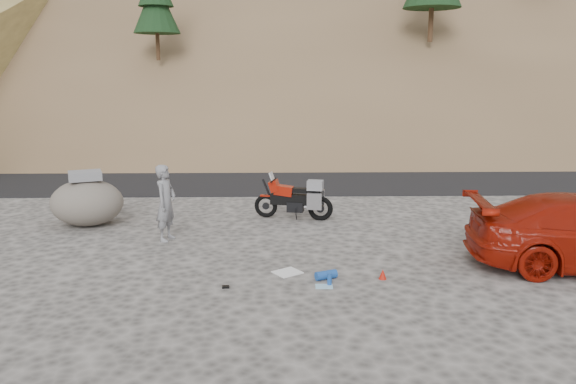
# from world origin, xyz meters

# --- Properties ---
(ground) EXTENTS (140.00, 140.00, 0.00)m
(ground) POSITION_xyz_m (0.00, 0.00, 0.00)
(ground) COLOR #454340
(ground) RESTS_ON ground
(road) EXTENTS (120.00, 7.00, 0.05)m
(road) POSITION_xyz_m (0.00, 9.00, 0.00)
(road) COLOR black
(road) RESTS_ON ground
(motorcycle) EXTENTS (2.00, 0.84, 1.20)m
(motorcycle) POSITION_xyz_m (1.56, 2.86, 0.51)
(motorcycle) COLOR black
(motorcycle) RESTS_ON ground
(man) EXTENTS (0.56, 0.70, 1.68)m
(man) POSITION_xyz_m (-1.37, 1.07, 0.00)
(man) COLOR gray
(man) RESTS_ON ground
(boulder) EXTENTS (1.93, 1.72, 1.30)m
(boulder) POSITION_xyz_m (-3.53, 2.38, 0.57)
(boulder) COLOR #615B53
(boulder) RESTS_ON ground
(gear_white_cloth) EXTENTS (0.62, 0.60, 0.02)m
(gear_white_cloth) POSITION_xyz_m (1.24, -1.09, 0.01)
(gear_white_cloth) COLOR white
(gear_white_cloth) RESTS_ON ground
(gear_blue_mat) EXTENTS (0.43, 0.30, 0.16)m
(gear_blue_mat) POSITION_xyz_m (1.92, -1.44, 0.08)
(gear_blue_mat) COLOR #1A499F
(gear_blue_mat) RESTS_ON ground
(gear_bottle) EXTENTS (0.10, 0.10, 0.22)m
(gear_bottle) POSITION_xyz_m (1.96, -1.73, 0.11)
(gear_bottle) COLOR #1A499F
(gear_bottle) RESTS_ON ground
(gear_funnel) EXTENTS (0.16, 0.16, 0.18)m
(gear_funnel) POSITION_xyz_m (2.94, -1.45, 0.09)
(gear_funnel) COLOR #B7190C
(gear_funnel) RESTS_ON ground
(gear_glove_a) EXTENTS (0.13, 0.10, 0.03)m
(gear_glove_a) POSITION_xyz_m (0.16, -1.82, 0.02)
(gear_glove_a) COLOR black
(gear_glove_a) RESTS_ON ground
(gear_blue_cloth) EXTENTS (0.31, 0.23, 0.01)m
(gear_blue_cloth) POSITION_xyz_m (1.86, -1.80, 0.01)
(gear_blue_cloth) COLOR #91C5E0
(gear_blue_cloth) RESTS_ON ground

